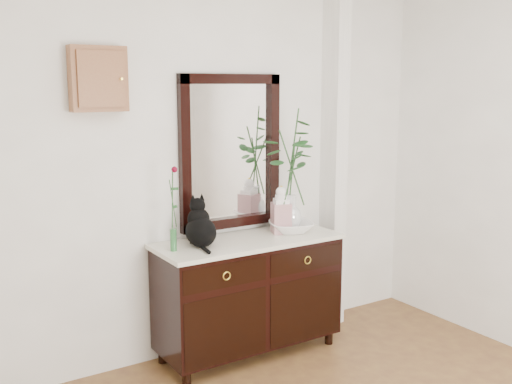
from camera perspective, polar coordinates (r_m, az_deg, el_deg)
wall_back at (r=4.27m, az=-3.66°, el=2.56°), size 3.60×0.04×2.70m
pilaster at (r=4.76m, az=7.42°, el=3.29°), size 0.12×0.20×2.70m
sideboard at (r=4.31m, az=-0.72°, el=-9.34°), size 1.33×0.52×0.82m
wall_mirror at (r=4.29m, az=-2.42°, el=3.83°), size 0.80×0.06×1.10m
key_cabinet at (r=3.86m, az=-14.79°, el=10.37°), size 0.35×0.10×0.40m
cat at (r=4.00m, az=-5.29°, el=-2.89°), size 0.27×0.31×0.33m
lotus_bowl at (r=4.39m, az=3.37°, el=-3.33°), size 0.41×0.41×0.08m
vase_branches at (r=4.31m, az=3.43°, el=2.21°), size 0.49×0.49×0.90m
bud_vase_rose at (r=3.88m, az=-7.95°, el=-1.56°), size 0.08×0.08×0.56m
ginger_jar at (r=4.34m, az=2.42°, el=-1.64°), size 0.17×0.17×0.35m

